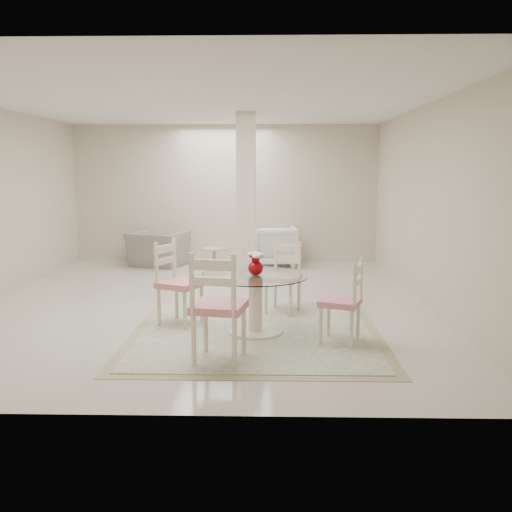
{
  "coord_description": "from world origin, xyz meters",
  "views": [
    {
      "loc": [
        0.85,
        -7.29,
        1.81
      ],
      "look_at": [
        0.71,
        -1.23,
        0.85
      ],
      "focal_mm": 38.0,
      "sensor_mm": 36.0,
      "label": 1
    }
  ],
  "objects_px": {
    "dining_chair_west": "(175,277)",
    "red_vase": "(256,263)",
    "column": "(246,200)",
    "dining_chair_south": "(217,299)",
    "dining_chair_north": "(284,272)",
    "recliner_taupe": "(158,249)",
    "dining_table": "(256,304)",
    "armchair_white": "(274,246)",
    "side_table": "(214,262)",
    "dining_chair_east": "(346,296)"
  },
  "relations": [
    {
      "from": "dining_chair_north",
      "to": "side_table",
      "type": "xyz_separation_m",
      "value": [
        -1.16,
        2.55,
        -0.31
      ]
    },
    {
      "from": "red_vase",
      "to": "dining_chair_north",
      "type": "relative_size",
      "value": 0.26
    },
    {
      "from": "column",
      "to": "recliner_taupe",
      "type": "bearing_deg",
      "value": 137.21
    },
    {
      "from": "dining_chair_north",
      "to": "dining_chair_south",
      "type": "bearing_deg",
      "value": -88.1
    },
    {
      "from": "dining_chair_south",
      "to": "side_table",
      "type": "bearing_deg",
      "value": -74.0
    },
    {
      "from": "red_vase",
      "to": "dining_chair_east",
      "type": "bearing_deg",
      "value": -19.97
    },
    {
      "from": "dining_table",
      "to": "dining_chair_north",
      "type": "bearing_deg",
      "value": 69.95
    },
    {
      "from": "dining_chair_west",
      "to": "armchair_white",
      "type": "bearing_deg",
      "value": 8.4
    },
    {
      "from": "recliner_taupe",
      "to": "side_table",
      "type": "distance_m",
      "value": 1.46
    },
    {
      "from": "dining_chair_north",
      "to": "armchair_white",
      "type": "xyz_separation_m",
      "value": [
        -0.09,
        3.46,
        -0.15
      ]
    },
    {
      "from": "dining_chair_south",
      "to": "armchair_white",
      "type": "relative_size",
      "value": 1.42
    },
    {
      "from": "side_table",
      "to": "armchair_white",
      "type": "bearing_deg",
      "value": 40.51
    },
    {
      "from": "dining_chair_east",
      "to": "armchair_white",
      "type": "bearing_deg",
      "value": -150.71
    },
    {
      "from": "dining_table",
      "to": "recliner_taupe",
      "type": "xyz_separation_m",
      "value": [
        -1.98,
        4.36,
        -0.01
      ]
    },
    {
      "from": "side_table",
      "to": "dining_chair_north",
      "type": "bearing_deg",
      "value": -65.6
    },
    {
      "from": "red_vase",
      "to": "dining_chair_east",
      "type": "relative_size",
      "value": 0.26
    },
    {
      "from": "column",
      "to": "dining_chair_north",
      "type": "distance_m",
      "value": 2.03
    },
    {
      "from": "dining_chair_west",
      "to": "dining_chair_south",
      "type": "xyz_separation_m",
      "value": [
        0.62,
        -1.32,
        0.05
      ]
    },
    {
      "from": "dining_chair_west",
      "to": "dining_chair_south",
      "type": "relative_size",
      "value": 0.92
    },
    {
      "from": "dining_table",
      "to": "dining_chair_north",
      "type": "height_order",
      "value": "dining_chair_north"
    },
    {
      "from": "dining_table",
      "to": "dining_chair_north",
      "type": "xyz_separation_m",
      "value": [
        0.35,
        0.95,
        0.19
      ]
    },
    {
      "from": "recliner_taupe",
      "to": "column",
      "type": "bearing_deg",
      "value": 154.14
    },
    {
      "from": "dining_chair_north",
      "to": "red_vase",
      "type": "bearing_deg",
      "value": -88.32
    },
    {
      "from": "dining_chair_west",
      "to": "dining_table",
      "type": "bearing_deg",
      "value": -85.22
    },
    {
      "from": "dining_chair_west",
      "to": "armchair_white",
      "type": "xyz_separation_m",
      "value": [
        1.22,
        4.06,
        -0.2
      ]
    },
    {
      "from": "dining_table",
      "to": "dining_chair_south",
      "type": "bearing_deg",
      "value": -109.21
    },
    {
      "from": "side_table",
      "to": "recliner_taupe",
      "type": "bearing_deg",
      "value": 143.65
    },
    {
      "from": "dining_chair_south",
      "to": "armchair_white",
      "type": "distance_m",
      "value": 5.42
    },
    {
      "from": "dining_table",
      "to": "dining_chair_south",
      "type": "height_order",
      "value": "dining_chair_south"
    },
    {
      "from": "dining_chair_west",
      "to": "armchair_white",
      "type": "distance_m",
      "value": 4.24
    },
    {
      "from": "column",
      "to": "dining_chair_west",
      "type": "bearing_deg",
      "value": -107.44
    },
    {
      "from": "red_vase",
      "to": "column",
      "type": "bearing_deg",
      "value": 94.51
    },
    {
      "from": "column",
      "to": "dining_chair_south",
      "type": "relative_size",
      "value": 2.27
    },
    {
      "from": "dining_chair_west",
      "to": "red_vase",
      "type": "bearing_deg",
      "value": -85.27
    },
    {
      "from": "dining_table",
      "to": "armchair_white",
      "type": "distance_m",
      "value": 4.42
    },
    {
      "from": "side_table",
      "to": "dining_chair_west",
      "type": "bearing_deg",
      "value": -92.72
    },
    {
      "from": "dining_table",
      "to": "dining_chair_east",
      "type": "height_order",
      "value": "dining_chair_east"
    },
    {
      "from": "dining_chair_east",
      "to": "recliner_taupe",
      "type": "height_order",
      "value": "dining_chair_east"
    },
    {
      "from": "dining_chair_north",
      "to": "recliner_taupe",
      "type": "distance_m",
      "value": 4.13
    },
    {
      "from": "dining_chair_north",
      "to": "dining_table",
      "type": "bearing_deg",
      "value": -88.52
    },
    {
      "from": "column",
      "to": "dining_chair_south",
      "type": "height_order",
      "value": "column"
    },
    {
      "from": "dining_chair_south",
      "to": "recliner_taupe",
      "type": "bearing_deg",
      "value": -62.92
    },
    {
      "from": "column",
      "to": "dining_table",
      "type": "bearing_deg",
      "value": -85.56
    },
    {
      "from": "recliner_taupe",
      "to": "side_table",
      "type": "xyz_separation_m",
      "value": [
        1.17,
        -0.86,
        -0.11
      ]
    },
    {
      "from": "dining_table",
      "to": "dining_chair_south",
      "type": "xyz_separation_m",
      "value": [
        -0.34,
        -0.97,
        0.29
      ]
    },
    {
      "from": "red_vase",
      "to": "dining_chair_north",
      "type": "height_order",
      "value": "dining_chair_north"
    },
    {
      "from": "armchair_white",
      "to": "dining_chair_east",
      "type": "bearing_deg",
      "value": 93.86
    },
    {
      "from": "dining_chair_east",
      "to": "dining_chair_south",
      "type": "relative_size",
      "value": 0.83
    },
    {
      "from": "dining_table",
      "to": "dining_chair_south",
      "type": "distance_m",
      "value": 1.07
    },
    {
      "from": "column",
      "to": "dining_chair_west",
      "type": "height_order",
      "value": "column"
    }
  ]
}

